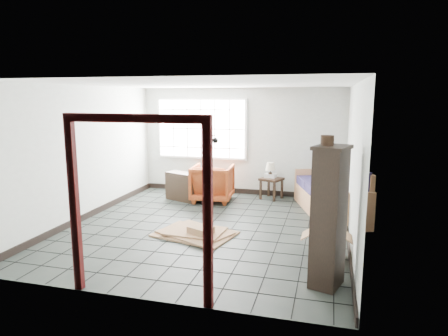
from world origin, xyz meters
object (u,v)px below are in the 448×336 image
(side_table, at_px, (271,182))
(tall_shelf, at_px, (329,216))
(futon_sofa, at_px, (333,195))
(armchair, at_px, (212,181))

(side_table, relative_size, tall_shelf, 0.33)
(futon_sofa, xyz_separation_m, side_table, (-1.40, 0.85, 0.03))
(side_table, bearing_deg, armchair, -157.16)
(futon_sofa, xyz_separation_m, armchair, (-2.69, 0.31, 0.08))
(futon_sofa, height_order, side_table, futon_sofa)
(tall_shelf, bearing_deg, futon_sofa, 106.97)
(side_table, distance_m, tall_shelf, 4.44)
(futon_sofa, relative_size, armchair, 2.75)
(futon_sofa, bearing_deg, side_table, 130.61)
(armchair, height_order, side_table, armchair)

